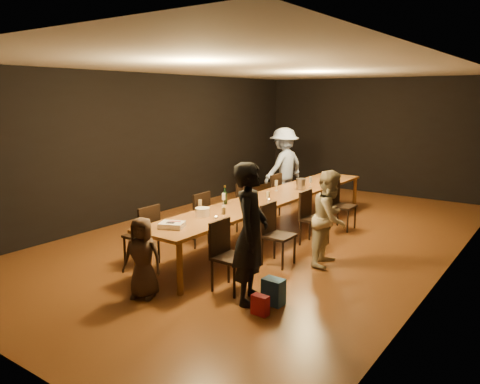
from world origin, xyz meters
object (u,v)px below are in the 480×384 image
Objects in this scene: chair_right_0 at (231,257)px; man_blue at (284,167)px; chair_right_1 at (279,235)px; chair_left_2 at (235,205)px; ice_bucket at (301,184)px; table at (273,199)px; woman_tan at (330,218)px; chair_left_3 at (268,195)px; chair_left_1 at (194,218)px; birthday_cake at (172,225)px; chair_right_3 at (343,206)px; champagne_bottle at (225,195)px; woman_birthday at (251,234)px; child at (142,258)px; plate_stack at (202,212)px; chair_right_2 at (315,218)px; chair_left_0 at (141,235)px.

man_blue is (-2.00, 4.75, 0.44)m from chair_right_0.
chair_left_2 is at bearing -125.22° from chair_right_1.
man_blue is 8.77× the size of ice_bucket.
woman_tan is (1.46, -0.74, 0.02)m from table.
chair_left_3 is at bearing 43.33° from woman_tan.
chair_right_1 is at bearing 180.00° from chair_right_0.
ice_bucket is (0.09, 0.89, 0.15)m from table.
chair_left_1 is at bearing -125.22° from chair_right_0.
birthday_cake is at bearing 133.82° from woman_tan.
champagne_bottle is (-1.19, -2.18, 0.44)m from chair_right_3.
woman_birthday is at bearing -44.40° from champagne_bottle.
child reaches higher than chair_left_1.
ice_bucket reaches higher than table.
man_blue reaches higher than ice_bucket.
woman_tan is at bearing -28.30° from woman_birthday.
champagne_bottle reaches higher than plate_stack.
chair_right_1 is at bearing 39.36° from man_blue.
birthday_cake is (0.81, -3.77, 0.32)m from chair_left_3.
chair_right_2 is at bearing 180.00° from chair_right_1.
table is 6.45× the size of chair_left_1.
chair_left_2 is at bearing -180.00° from chair_left_3.
chair_left_3 is at bearing 103.25° from champagne_bottle.
ice_bucket reaches higher than chair_right_0.
birthday_cake is at bearing -79.43° from champagne_bottle.
woman_birthday is at bearing 166.20° from woman_tan.
chair_right_0 is at bearing 50.73° from woman_birthday.
woman_birthday reaches higher than chair_left_2.
woman_tan is at bearing 7.67° from champagne_bottle.
champagne_bottle is (-1.19, 1.42, 0.44)m from chair_right_0.
chair_left_1 reaches higher than birthday_cake.
chair_left_0 is at bearing -180.00° from chair_left_2.
chair_right_2 is at bearing 39.68° from champagne_bottle.
chair_right_1 is 1.66m from birthday_cake.
chair_left_0 and chair_left_2 have the same top height.
chair_left_0 is at bearing 144.53° from birthday_cake.
chair_right_1 reaches higher than birthday_cake.
table is 2.56m from chair_right_0.
chair_left_2 is at bearing 83.68° from birthday_cake.
champagne_bottle is (-1.80, -0.24, 0.18)m from woman_tan.
chair_right_3 is 0.89× the size of child.
chair_right_3 and chair_left_1 have the same top height.
chair_left_3 is at bearing -154.72° from chair_right_0.
woman_birthday is (0.39, -1.33, 0.41)m from chair_right_1.
ice_bucket reaches higher than chair_left_2.
plate_stack reaches higher than birthday_cake.
woman_tan is 6.58× the size of plate_stack.
chair_right_1 is at bearing -125.22° from chair_left_2.
table is 1.64m from woman_tan.
chair_left_3 is 1.06m from ice_bucket.
woman_tan is (2.31, -0.74, 0.26)m from chair_left_2.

